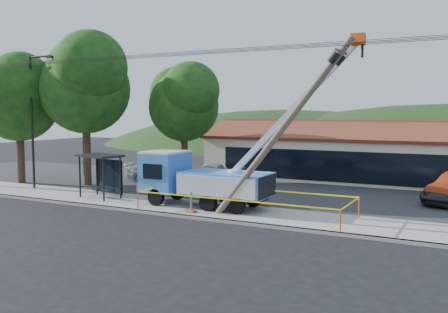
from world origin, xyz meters
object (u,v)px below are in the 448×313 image
at_px(leaning_pole, 287,123).
at_px(car_silver, 211,186).
at_px(utility_truck, 202,177).
at_px(car_white, 158,182).
at_px(bus_shelter, 102,166).

xyz_separation_m(leaning_pole, car_silver, (-8.83, 8.49, -4.77)).
distance_m(leaning_pole, car_silver, 13.15).
xyz_separation_m(utility_truck, car_white, (-8.11, 7.37, -1.74)).
height_order(utility_truck, car_white, utility_truck).
relative_size(bus_shelter, car_white, 0.62).
height_order(utility_truck, bus_shelter, utility_truck).
distance_m(leaning_pole, bus_shelter, 12.36).
distance_m(leaning_pole, car_white, 16.62).
bearing_deg(leaning_pole, bus_shelter, 175.99).
bearing_deg(bus_shelter, car_white, 111.41).
bearing_deg(leaning_pole, car_white, 147.35).
xyz_separation_m(utility_truck, car_silver, (-3.54, 7.27, -1.74)).
bearing_deg(bus_shelter, leaning_pole, 7.29).
xyz_separation_m(leaning_pole, car_white, (-13.41, 8.59, -4.77)).
xyz_separation_m(leaning_pole, bus_shelter, (-12.02, 0.84, -2.72)).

